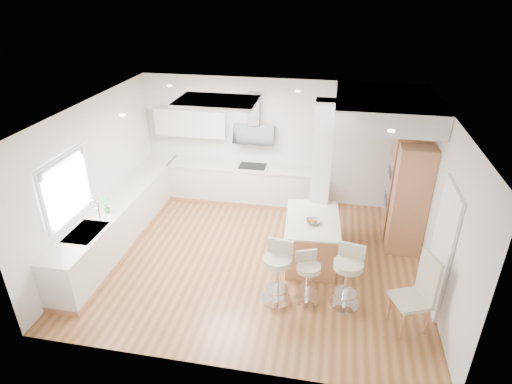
% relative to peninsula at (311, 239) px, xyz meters
% --- Properties ---
extents(ground, '(6.00, 6.00, 0.00)m').
position_rel_peninsula_xyz_m(ground, '(-0.99, -0.19, -0.44)').
color(ground, '#A66D3D').
rests_on(ground, ground).
extents(ceiling, '(6.00, 5.00, 0.02)m').
position_rel_peninsula_xyz_m(ceiling, '(-0.99, -0.19, -0.44)').
color(ceiling, silver).
rests_on(ceiling, ground).
extents(wall_back, '(6.00, 0.04, 2.80)m').
position_rel_peninsula_xyz_m(wall_back, '(-0.99, 2.31, 0.96)').
color(wall_back, silver).
rests_on(wall_back, ground).
extents(wall_left, '(0.04, 5.00, 2.80)m').
position_rel_peninsula_xyz_m(wall_left, '(-3.99, -0.19, 0.96)').
color(wall_left, silver).
rests_on(wall_left, ground).
extents(wall_right, '(0.04, 5.00, 2.80)m').
position_rel_peninsula_xyz_m(wall_right, '(2.01, -0.19, 0.96)').
color(wall_right, silver).
rests_on(wall_right, ground).
extents(skylight, '(4.10, 2.10, 0.06)m').
position_rel_peninsula_xyz_m(skylight, '(-1.78, 0.41, 2.33)').
color(skylight, white).
rests_on(skylight, ground).
extents(window_left, '(0.06, 1.28, 1.07)m').
position_rel_peninsula_xyz_m(window_left, '(-3.94, -1.09, 1.26)').
color(window_left, white).
rests_on(window_left, ground).
extents(doorway_right, '(0.05, 1.00, 2.10)m').
position_rel_peninsula_xyz_m(doorway_right, '(1.99, -0.79, 0.56)').
color(doorway_right, '#443B35').
rests_on(doorway_right, ground).
extents(counter_left, '(0.63, 4.50, 1.35)m').
position_rel_peninsula_xyz_m(counter_left, '(-3.69, 0.04, 0.02)').
color(counter_left, tan).
rests_on(counter_left, ground).
extents(counter_back, '(3.62, 0.63, 2.50)m').
position_rel_peninsula_xyz_m(counter_back, '(-1.90, 2.03, 0.26)').
color(counter_back, tan).
rests_on(counter_back, ground).
extents(pillar, '(0.35, 0.35, 2.80)m').
position_rel_peninsula_xyz_m(pillar, '(0.06, 0.76, 0.96)').
color(pillar, white).
rests_on(pillar, ground).
extents(soffit, '(1.78, 2.20, 0.40)m').
position_rel_peninsula_xyz_m(soffit, '(1.11, 1.21, 2.16)').
color(soffit, silver).
rests_on(soffit, ground).
extents(oven_column, '(0.63, 1.21, 2.10)m').
position_rel_peninsula_xyz_m(oven_column, '(1.69, 1.04, 0.61)').
color(oven_column, tan).
rests_on(oven_column, ground).
extents(peninsula, '(1.03, 1.47, 0.93)m').
position_rel_peninsula_xyz_m(peninsula, '(0.00, 0.00, 0.00)').
color(peninsula, tan).
rests_on(peninsula, ground).
extents(bar_stool_a, '(0.53, 0.53, 1.06)m').
position_rel_peninsula_xyz_m(bar_stool_a, '(-0.45, -1.21, 0.16)').
color(bar_stool_a, white).
rests_on(bar_stool_a, ground).
extents(bar_stool_b, '(0.52, 0.52, 0.88)m').
position_rel_peninsula_xyz_m(bar_stool_b, '(0.02, -1.13, 0.06)').
color(bar_stool_b, white).
rests_on(bar_stool_b, ground).
extents(bar_stool_c, '(0.56, 0.56, 1.05)m').
position_rel_peninsula_xyz_m(bar_stool_c, '(0.63, -1.12, 0.16)').
color(bar_stool_c, white).
rests_on(bar_stool_c, ground).
extents(dining_chair, '(0.64, 0.64, 1.25)m').
position_rel_peninsula_xyz_m(dining_chair, '(1.64, -1.41, 0.23)').
color(dining_chair, beige).
rests_on(dining_chair, ground).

